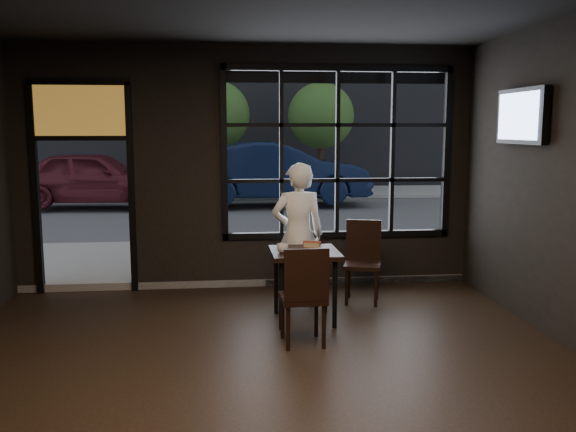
{
  "coord_description": "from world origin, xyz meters",
  "views": [
    {
      "loc": [
        -0.32,
        -4.52,
        2.13
      ],
      "look_at": [
        0.4,
        2.2,
        1.15
      ],
      "focal_mm": 38.0,
      "sensor_mm": 36.0,
      "label": 1
    }
  ],
  "objects": [
    {
      "name": "window_frame",
      "position": [
        1.2,
        3.5,
        1.8
      ],
      "size": [
        3.06,
        0.12,
        2.28
      ],
      "primitive_type": "cube",
      "color": "black",
      "rests_on": "ground"
    },
    {
      "name": "tree_right",
      "position": [
        2.77,
        14.65,
        2.49
      ],
      "size": [
        2.08,
        2.08,
        3.54
      ],
      "color": "#332114",
      "rests_on": "street_asphalt"
    },
    {
      "name": "navy_car",
      "position": [
        1.11,
        11.95,
        0.92
      ],
      "size": [
        5.06,
        1.93,
        1.65
      ],
      "primitive_type": "imported",
      "rotation": [
        0.0,
        0.0,
        1.61
      ],
      "color": "black",
      "rests_on": "street_asphalt"
    },
    {
      "name": "cup",
      "position": [
        0.31,
        1.91,
        0.84
      ],
      "size": [
        0.15,
        0.15,
        0.1
      ],
      "primitive_type": "imported",
      "rotation": [
        0.0,
        0.0,
        -0.24
      ],
      "color": "silver",
      "rests_on": "cafe_table"
    },
    {
      "name": "tree_left",
      "position": [
        -0.52,
        14.55,
        2.51
      ],
      "size": [
        2.09,
        2.09,
        3.57
      ],
      "color": "#332114",
      "rests_on": "street_asphalt"
    },
    {
      "name": "tv",
      "position": [
        2.93,
        1.89,
        2.26
      ],
      "size": [
        0.12,
        1.03,
        0.6
      ],
      "primitive_type": "cube",
      "color": "black",
      "rests_on": "wall_right"
    },
    {
      "name": "man",
      "position": [
        0.56,
        2.58,
        0.86
      ],
      "size": [
        0.65,
        0.44,
        1.73
      ],
      "primitive_type": "imported",
      "rotation": [
        0.0,
        0.0,
        3.19
      ],
      "color": "white",
      "rests_on": "floor"
    },
    {
      "name": "chair_near",
      "position": [
        0.45,
        1.26,
        0.5
      ],
      "size": [
        0.46,
        0.46,
        1.0
      ],
      "primitive_type": "cube",
      "rotation": [
        0.0,
        0.0,
        3.2
      ],
      "color": "black",
      "rests_on": "floor"
    },
    {
      "name": "street_asphalt",
      "position": [
        0.0,
        24.0,
        -0.02
      ],
      "size": [
        60.0,
        41.0,
        0.04
      ],
      "primitive_type": "cube",
      "color": "#545456",
      "rests_on": "ground"
    },
    {
      "name": "building_across",
      "position": [
        0.0,
        23.0,
        7.5
      ],
      "size": [
        28.0,
        12.0,
        15.0
      ],
      "primitive_type": "cube",
      "color": "#5B5956",
      "rests_on": "ground"
    },
    {
      "name": "maroon_car",
      "position": [
        -3.7,
        11.95,
        0.82
      ],
      "size": [
        4.36,
        2.01,
        1.45
      ],
      "primitive_type": "imported",
      "rotation": [
        0.0,
        0.0,
        1.5
      ],
      "color": "#5A1A24",
      "rests_on": "street_asphalt"
    },
    {
      "name": "hotdog",
      "position": [
        0.67,
        2.18,
        0.82
      ],
      "size": [
        0.22,
        0.14,
        0.06
      ],
      "primitive_type": null,
      "rotation": [
        0.0,
        0.0,
        -0.33
      ],
      "color": "tan",
      "rests_on": "cafe_table"
    },
    {
      "name": "cafe_table",
      "position": [
        0.56,
        1.99,
        0.4
      ],
      "size": [
        0.74,
        0.74,
        0.8
      ],
      "primitive_type": "cube",
      "rotation": [
        0.0,
        0.0,
        0.01
      ],
      "color": "black",
      "rests_on": "floor"
    },
    {
      "name": "stained_transom",
      "position": [
        -2.1,
        3.5,
        2.35
      ],
      "size": [
        1.2,
        0.06,
        0.7
      ],
      "primitive_type": "cube",
      "color": "orange",
      "rests_on": "ground"
    },
    {
      "name": "floor",
      "position": [
        0.0,
        0.0,
        -0.01
      ],
      "size": [
        6.0,
        7.0,
        0.02
      ],
      "primitive_type": "cube",
      "color": "black",
      "rests_on": "ground"
    },
    {
      "name": "chair_window",
      "position": [
        1.36,
        2.63,
        0.5
      ],
      "size": [
        0.53,
        0.53,
        1.0
      ],
      "primitive_type": "cube",
      "rotation": [
        0.0,
        0.0,
        -0.28
      ],
      "color": "black",
      "rests_on": "floor"
    }
  ]
}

